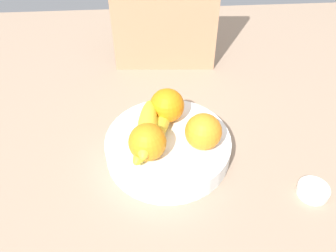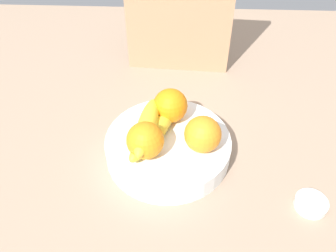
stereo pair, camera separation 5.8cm
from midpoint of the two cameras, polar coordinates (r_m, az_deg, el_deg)
name	(u,v)px [view 1 (the left image)]	position (r cm, az deg, el deg)	size (l,w,h in cm)	color
ground_plane	(162,153)	(82.29, -3.03, -4.37)	(180.00, 140.00, 3.00)	gray
fruit_bowl	(168,147)	(78.19, -2.11, -3.44)	(27.15, 27.15, 4.73)	white
orange_front_left	(203,132)	(72.79, 3.42, -0.99)	(7.65, 7.65, 7.65)	orange
orange_front_right	(167,106)	(78.70, -2.25, 3.21)	(7.65, 7.65, 7.65)	orange
orange_center	(147,142)	(70.95, -5.64, -2.66)	(7.65, 7.65, 7.65)	orange
banana_bunch	(150,132)	(73.93, -5.11, -1.02)	(11.25, 17.34, 6.20)	gold
cutting_board	(165,9)	(96.03, -2.36, 18.08)	(28.00, 1.80, 36.00)	tan
jar_lid	(313,191)	(77.30, 20.16, -9.74)	(6.35, 6.35, 1.66)	white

